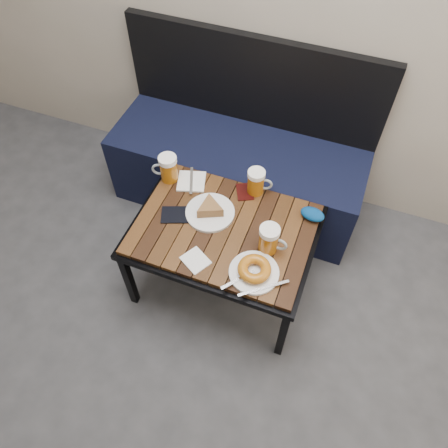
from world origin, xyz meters
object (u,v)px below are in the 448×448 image
(beer_mug_right, at_px, (269,239))
(passport_burgundy, at_px, (245,192))
(cafe_table, at_px, (224,233))
(plate_bagel, at_px, (254,271))
(beer_mug_left, at_px, (168,168))
(beer_mug_centre, at_px, (256,182))
(passport_navy, at_px, (176,215))
(knit_pouch, at_px, (312,214))
(bench, at_px, (238,165))
(plate_pie, at_px, (210,210))

(beer_mug_right, bearing_deg, passport_burgundy, 128.97)
(cafe_table, distance_m, plate_bagel, 0.28)
(beer_mug_left, height_order, beer_mug_centre, beer_mug_left)
(beer_mug_left, distance_m, plate_bagel, 0.68)
(passport_navy, relative_size, knit_pouch, 1.20)
(bench, xyz_separation_m, plate_pie, (0.04, -0.53, 0.22))
(cafe_table, bearing_deg, passport_navy, -177.01)
(beer_mug_centre, distance_m, beer_mug_right, 0.34)
(beer_mug_right, height_order, knit_pouch, beer_mug_right)
(bench, bearing_deg, plate_bagel, -66.11)
(cafe_table, distance_m, beer_mug_right, 0.25)
(beer_mug_centre, xyz_separation_m, passport_navy, (-0.30, -0.27, -0.06))
(plate_pie, height_order, plate_bagel, plate_pie)
(plate_bagel, bearing_deg, knit_pouch, 67.69)
(beer_mug_centre, xyz_separation_m, knit_pouch, (0.29, -0.06, -0.04))
(beer_mug_right, bearing_deg, passport_navy, 179.27)
(cafe_table, relative_size, beer_mug_right, 5.90)
(beer_mug_left, distance_m, beer_mug_centre, 0.43)
(cafe_table, bearing_deg, passport_burgundy, 85.57)
(beer_mug_right, bearing_deg, bench, 122.22)
(beer_mug_left, bearing_deg, cafe_table, 137.02)
(beer_mug_centre, xyz_separation_m, plate_bagel, (0.14, -0.44, -0.04))
(cafe_table, xyz_separation_m, knit_pouch, (0.36, 0.20, 0.07))
(cafe_table, bearing_deg, plate_bagel, -41.51)
(plate_bagel, bearing_deg, beer_mug_left, 146.89)
(beer_mug_left, height_order, plate_pie, beer_mug_left)
(beer_mug_left, bearing_deg, bench, -135.85)
(plate_pie, xyz_separation_m, passport_navy, (-0.15, -0.07, -0.02))
(knit_pouch, bearing_deg, plate_bagel, -112.31)
(bench, distance_m, passport_navy, 0.63)
(beer_mug_right, distance_m, knit_pouch, 0.28)
(passport_burgundy, xyz_separation_m, knit_pouch, (0.34, -0.04, 0.02))
(bench, distance_m, knit_pouch, 0.66)
(cafe_table, height_order, passport_navy, passport_navy)
(bench, xyz_separation_m, plate_bagel, (0.34, -0.76, 0.22))
(beer_mug_right, bearing_deg, plate_bagel, -94.70)
(bench, relative_size, knit_pouch, 12.40)
(beer_mug_left, xyz_separation_m, beer_mug_centre, (0.43, 0.07, -0.00))
(beer_mug_centre, distance_m, plate_bagel, 0.46)
(beer_mug_centre, distance_m, knit_pouch, 0.30)
(cafe_table, relative_size, passport_navy, 6.20)
(knit_pouch, bearing_deg, passport_navy, -160.39)
(cafe_table, distance_m, plate_pie, 0.13)
(plate_pie, relative_size, knit_pouch, 2.03)
(beer_mug_right, xyz_separation_m, passport_navy, (-0.46, 0.02, -0.07))
(knit_pouch, bearing_deg, beer_mug_right, -120.32)
(cafe_table, distance_m, knit_pouch, 0.42)
(cafe_table, height_order, beer_mug_right, beer_mug_right)
(plate_bagel, distance_m, knit_pouch, 0.41)
(cafe_table, relative_size, passport_burgundy, 7.76)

